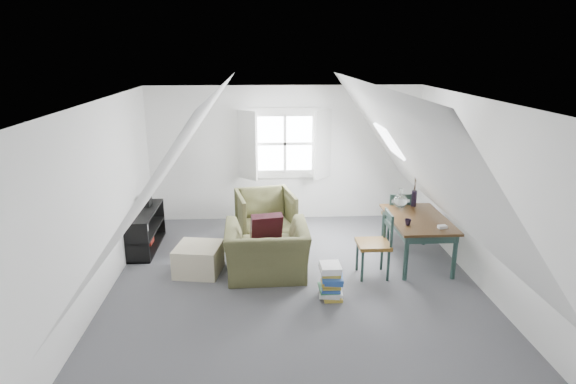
{
  "coord_description": "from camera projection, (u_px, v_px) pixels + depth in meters",
  "views": [
    {
      "loc": [
        -0.44,
        -5.98,
        3.11
      ],
      "look_at": [
        -0.06,
        0.6,
        1.15
      ],
      "focal_mm": 30.0,
      "sensor_mm": 36.0,
      "label": 1
    }
  ],
  "objects": [
    {
      "name": "ceiling",
      "position": [
        296.0,
        101.0,
        5.93
      ],
      "size": [
        5.5,
        5.5,
        0.0
      ],
      "primitive_type": "plane",
      "rotation": [
        3.14,
        0.0,
        0.0
      ],
      "color": "white",
      "rests_on": "wall_back"
    },
    {
      "name": "dining_chair_far",
      "position": [
        397.0,
        216.0,
        7.99
      ],
      "size": [
        0.41,
        0.41,
        0.88
      ],
      "rotation": [
        0.0,
        0.0,
        3.05
      ],
      "color": "brown",
      "rests_on": "floor"
    },
    {
      "name": "electronics_box",
      "position": [
        145.0,
        201.0,
        7.89
      ],
      "size": [
        0.17,
        0.23,
        0.18
      ],
      "primitive_type": "cube",
      "rotation": [
        0.0,
        0.0,
        -0.02
      ],
      "color": "black",
      "rests_on": "media_shelf"
    },
    {
      "name": "media_shelf",
      "position": [
        144.0,
        232.0,
        7.73
      ],
      "size": [
        0.42,
        1.26,
        0.64
      ],
      "rotation": [
        0.0,
        0.0,
        -0.04
      ],
      "color": "black",
      "rests_on": "floor"
    },
    {
      "name": "wall_back",
      "position": [
        285.0,
        154.0,
        8.91
      ],
      "size": [
        5.0,
        0.0,
        5.0
      ],
      "primitive_type": "plane",
      "rotation": [
        1.57,
        0.0,
        0.0
      ],
      "color": "white",
      "rests_on": "ground"
    },
    {
      "name": "dining_table",
      "position": [
        418.0,
        223.0,
        7.21
      ],
      "size": [
        0.84,
        1.39,
        0.7
      ],
      "rotation": [
        0.0,
        0.0,
        0.02
      ],
      "color": "#33200F",
      "rests_on": "floor"
    },
    {
      "name": "armchair_near",
      "position": [
        267.0,
        275.0,
        6.89
      ],
      "size": [
        1.18,
        1.04,
        0.75
      ],
      "primitive_type": "imported",
      "rotation": [
        0.0,
        0.0,
        3.17
      ],
      "color": "#4C4C2B",
      "rests_on": "floor"
    },
    {
      "name": "slope_left",
      "position": [
        173.0,
        160.0,
        6.05
      ],
      "size": [
        3.19,
        5.5,
        4.48
      ],
      "primitive_type": "plane",
      "rotation": [
        0.0,
        2.19,
        0.0
      ],
      "color": "white",
      "rests_on": "wall_left"
    },
    {
      "name": "cup",
      "position": [
        408.0,
        225.0,
        6.88
      ],
      "size": [
        0.11,
        0.11,
        0.09
      ],
      "primitive_type": "imported",
      "rotation": [
        0.0,
        0.0,
        0.19
      ],
      "color": "black",
      "rests_on": "dining_table"
    },
    {
      "name": "wall_left",
      "position": [
        101.0,
        201.0,
        6.14
      ],
      "size": [
        0.0,
        5.5,
        5.5
      ],
      "primitive_type": "plane",
      "rotation": [
        1.57,
        0.0,
        1.57
      ],
      "color": "white",
      "rests_on": "ground"
    },
    {
      "name": "throw_pillow",
      "position": [
        266.0,
        228.0,
        6.85
      ],
      "size": [
        0.48,
        0.34,
        0.46
      ],
      "primitive_type": "cube",
      "rotation": [
        0.31,
        0.0,
        0.19
      ],
      "color": "#370F17",
      "rests_on": "armchair_near"
    },
    {
      "name": "wall_front",
      "position": [
        322.0,
        305.0,
        3.65
      ],
      "size": [
        5.0,
        0.0,
        5.0
      ],
      "primitive_type": "plane",
      "rotation": [
        -1.57,
        0.0,
        0.0
      ],
      "color": "white",
      "rests_on": "ground"
    },
    {
      "name": "slope_right",
      "position": [
        415.0,
        157.0,
        6.22
      ],
      "size": [
        3.19,
        5.5,
        4.48
      ],
      "primitive_type": "plane",
      "rotation": [
        0.0,
        -2.19,
        0.0
      ],
      "color": "white",
      "rests_on": "wall_right"
    },
    {
      "name": "wall_right",
      "position": [
        482.0,
        195.0,
        6.42
      ],
      "size": [
        0.0,
        5.5,
        5.5
      ],
      "primitive_type": "plane",
      "rotation": [
        1.57,
        0.0,
        -1.57
      ],
      "color": "white",
      "rests_on": "ground"
    },
    {
      "name": "magazine_stack",
      "position": [
        331.0,
        281.0,
        6.23
      ],
      "size": [
        0.34,
        0.4,
        0.45
      ],
      "rotation": [
        0.0,
        0.0,
        0.36
      ],
      "color": "#B29933",
      "rests_on": "floor"
    },
    {
      "name": "armchair_far",
      "position": [
        266.0,
        239.0,
        8.2
      ],
      "size": [
        1.07,
        1.09,
        0.85
      ],
      "primitive_type": "imported",
      "rotation": [
        0.0,
        0.0,
        0.19
      ],
      "color": "#4C4C2B",
      "rests_on": "floor"
    },
    {
      "name": "demijohn",
      "position": [
        400.0,
        201.0,
        7.57
      ],
      "size": [
        0.22,
        0.22,
        0.32
      ],
      "rotation": [
        0.0,
        0.0,
        0.08
      ],
      "color": "silver",
      "rests_on": "dining_table"
    },
    {
      "name": "ottoman",
      "position": [
        199.0,
        259.0,
        6.94
      ],
      "size": [
        0.71,
        0.71,
        0.41
      ],
      "primitive_type": "cube",
      "rotation": [
        0.0,
        0.0,
        -0.16
      ],
      "color": "#C4B998",
      "rests_on": "floor"
    },
    {
      "name": "dormer_window",
      "position": [
        285.0,
        144.0,
        8.78
      ],
      "size": [
        1.71,
        0.35,
        1.3
      ],
      "color": "white",
      "rests_on": "wall_back"
    },
    {
      "name": "dining_chair_near",
      "position": [
        376.0,
        243.0,
        6.76
      ],
      "size": [
        0.45,
        0.45,
        0.96
      ],
      "rotation": [
        0.0,
        0.0,
        -1.85
      ],
      "color": "brown",
      "rests_on": "floor"
    },
    {
      "name": "vase_twigs",
      "position": [
        414.0,
        198.0,
        7.67
      ],
      "size": [
        0.08,
        0.09,
        0.64
      ],
      "rotation": [
        0.0,
        0.0,
        -0.0
      ],
      "color": "black",
      "rests_on": "dining_table"
    },
    {
      "name": "floor",
      "position": [
        295.0,
        284.0,
        6.64
      ],
      "size": [
        5.5,
        5.5,
        0.0
      ],
      "primitive_type": "plane",
      "color": "#505155",
      "rests_on": "ground"
    },
    {
      "name": "paper_box",
      "position": [
        442.0,
        227.0,
        6.76
      ],
      "size": [
        0.13,
        0.09,
        0.04
      ],
      "primitive_type": "cube",
      "rotation": [
        0.0,
        0.0,
        0.1
      ],
      "color": "white",
      "rests_on": "dining_table"
    },
    {
      "name": "skylight",
      "position": [
        389.0,
        141.0,
        7.47
      ],
      "size": [
        0.35,
        0.75,
        0.47
      ],
      "primitive_type": "cube",
      "rotation": [
        0.0,
        0.95,
        0.0
      ],
      "color": "white",
      "rests_on": "slope_right"
    }
  ]
}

